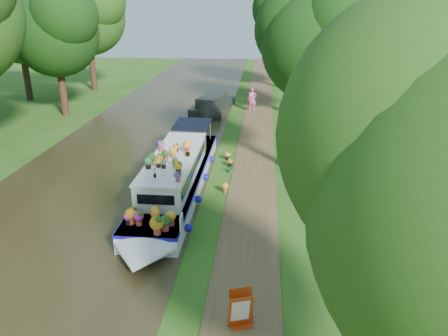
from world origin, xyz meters
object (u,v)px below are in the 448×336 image
at_px(plant_boat, 175,177).
at_px(second_boat, 212,105).
at_px(sandwich_board, 241,310).
at_px(pedestrian_pink, 252,99).

height_order(plant_boat, second_boat, plant_boat).
height_order(plant_boat, sandwich_board, plant_boat).
xyz_separation_m(plant_boat, second_boat, (-0.19, 15.93, -0.33)).
bearing_deg(pedestrian_pink, second_boat, 173.16).
distance_m(plant_boat, pedestrian_pink, 16.62).
relative_size(plant_boat, sandwich_board, 13.30).
height_order(second_boat, sandwich_board, second_boat).
distance_m(second_boat, pedestrian_pink, 3.20).
bearing_deg(pedestrian_pink, plant_boat, -114.71).
bearing_deg(pedestrian_pink, sandwich_board, -103.41).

